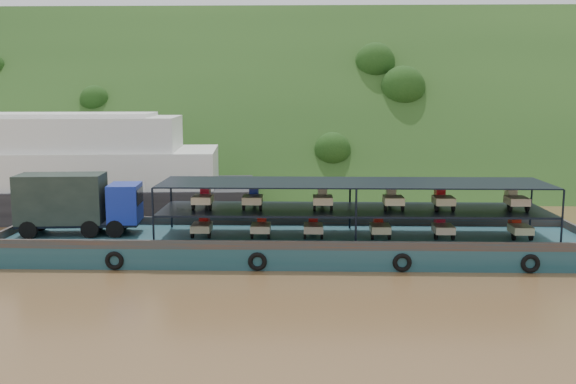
{
  "coord_description": "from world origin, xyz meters",
  "views": [
    {
      "loc": [
        -0.85,
        -39.7,
        9.76
      ],
      "look_at": [
        -2.0,
        3.0,
        3.2
      ],
      "focal_mm": 40.0,
      "sensor_mm": 36.0,
      "label": 1
    }
  ],
  "objects": [
    {
      "name": "hillside",
      "position": [
        0.0,
        36.0,
        0.0
      ],
      "size": [
        140.0,
        39.6,
        39.6
      ],
      "primitive_type": "cube",
      "rotation": [
        0.79,
        0.0,
        0.0
      ],
      "color": "#1A3714",
      "rests_on": "ground"
    },
    {
      "name": "cargo_barge",
      "position": [
        -3.02,
        -1.66,
        1.23
      ],
      "size": [
        35.0,
        7.18,
        4.92
      ],
      "color": "#144048",
      "rests_on": "ground"
    },
    {
      "name": "ground",
      "position": [
        0.0,
        0.0,
        0.0
      ],
      "size": [
        160.0,
        160.0,
        0.0
      ],
      "primitive_type": "plane",
      "color": "brown",
      "rests_on": "ground"
    },
    {
      "name": "passenger_ferry",
      "position": [
        -25.41,
        11.02,
        3.56
      ],
      "size": [
        41.4,
        13.83,
        8.23
      ],
      "rotation": [
        0.0,
        0.0,
        0.09
      ],
      "color": "black",
      "rests_on": "ground"
    }
  ]
}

